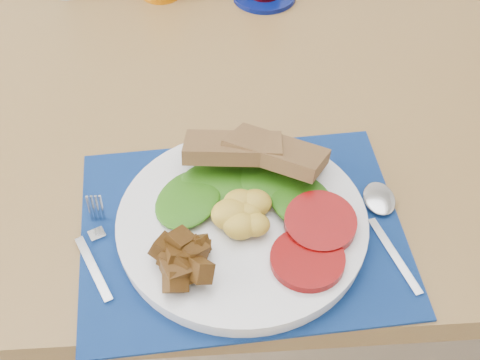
# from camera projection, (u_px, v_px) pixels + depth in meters

# --- Properties ---
(table) EXTENTS (1.40, 0.90, 0.75)m
(table) POSITION_uv_depth(u_px,v_px,m) (180.00, 126.00, 1.12)
(table) COLOR brown
(table) RESTS_ON ground
(placemat) EXTENTS (0.43, 0.35, 0.00)m
(placemat) POSITION_uv_depth(u_px,v_px,m) (242.00, 230.00, 0.86)
(placemat) COLOR black
(placemat) RESTS_ON table
(breakfast_plate) EXTENTS (0.31, 0.31, 0.08)m
(breakfast_plate) POSITION_uv_depth(u_px,v_px,m) (237.00, 221.00, 0.84)
(breakfast_plate) COLOR silver
(breakfast_plate) RESTS_ON placemat
(fork) EXTENTS (0.05, 0.15, 0.00)m
(fork) POSITION_uv_depth(u_px,v_px,m) (96.00, 246.00, 0.84)
(fork) COLOR #B2B5BA
(fork) RESTS_ON placemat
(spoon) EXTENTS (0.05, 0.18, 0.01)m
(spoon) POSITION_uv_depth(u_px,v_px,m) (383.00, 216.00, 0.87)
(spoon) COLOR #B2B5BA
(spoon) RESTS_ON placemat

